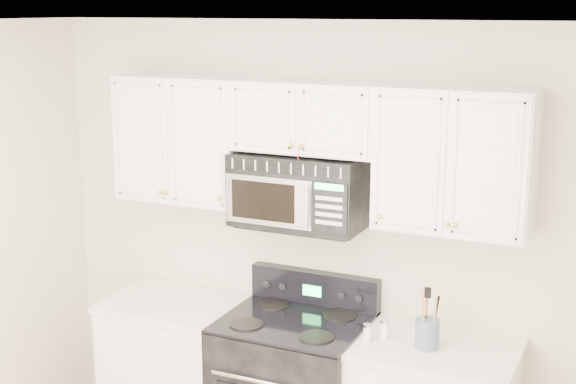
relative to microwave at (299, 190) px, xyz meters
The scene contains 7 objects.
room 1.60m from the microwave, 88.04° to the right, with size 3.51×3.51×2.61m.
base_cabinet_left 1.44m from the microwave, behind, with size 0.86×0.65×0.92m.
upper_cabinets 0.28m from the microwave, 26.69° to the left, with size 2.44×0.37×0.75m.
microwave is the anchor object (origin of this frame).
utensil_crock 1.06m from the microwave, 11.56° to the right, with size 0.13×0.13×0.33m.
shaker_salt 0.88m from the microwave, 23.87° to the right, with size 0.04×0.04×0.10m.
shaker_pepper 0.90m from the microwave, 14.61° to the right, with size 0.05×0.05×0.11m.
Camera 1 is at (1.75, -2.47, 2.67)m, focal length 50.00 mm.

